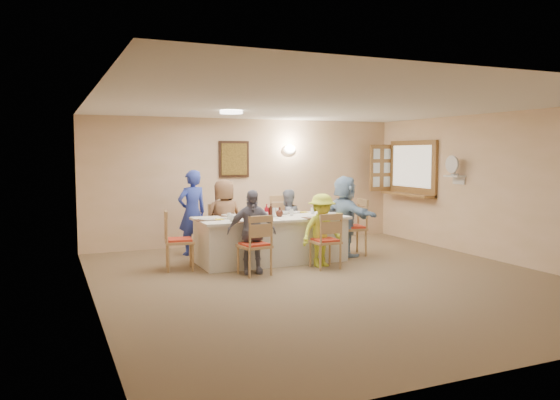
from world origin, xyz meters
name	(u,v)px	position (x,y,z in m)	size (l,w,h in m)	color
ground	(331,280)	(0.00, 0.00, 0.00)	(7.00, 7.00, 0.00)	#896E4F
room_walls	(332,175)	(0.00, 0.00, 1.51)	(7.00, 7.00, 7.00)	#D8B482
wall_picture	(234,159)	(-0.30, 3.46, 1.70)	(0.62, 0.05, 0.72)	#311C11
wall_sconce	(290,149)	(0.90, 3.44, 1.90)	(0.26, 0.09, 0.18)	white
ceiling_light	(231,112)	(-1.00, 1.50, 2.47)	(0.36, 0.36, 0.05)	white
serving_hatch	(413,169)	(3.21, 2.40, 1.50)	(0.06, 1.50, 1.15)	olive
hatch_sill	(407,194)	(3.09, 2.40, 0.97)	(0.30, 1.50, 0.05)	olive
shutter_door	(381,168)	(2.95, 3.16, 1.50)	(0.55, 0.04, 1.00)	olive
fan_shelf	(455,176)	(3.13, 1.05, 1.40)	(0.22, 0.36, 0.03)	white
desk_fan	(454,168)	(3.10, 1.05, 1.55)	(0.30, 0.30, 0.28)	#A5A5A8
dining_table	(271,239)	(-0.30, 1.54, 0.38)	(2.52, 1.06, 0.76)	silver
chair_back_left	(222,230)	(-0.90, 2.34, 0.46)	(0.44, 0.44, 0.92)	tan
chair_back_right	(284,224)	(0.30, 2.34, 0.52)	(0.50, 0.50, 1.04)	tan
chair_front_left	(254,244)	(-0.90, 0.74, 0.46)	(0.44, 0.44, 0.92)	tan
chair_front_right	(325,240)	(0.30, 0.74, 0.45)	(0.43, 0.43, 0.89)	tan
chair_left_end	(179,240)	(-1.85, 1.54, 0.47)	(0.45, 0.45, 0.94)	tan
chair_right_end	(351,227)	(1.25, 1.54, 0.51)	(0.48, 0.48, 1.01)	tan
diner_back_left	(224,219)	(-0.90, 2.22, 0.68)	(0.70, 0.49, 1.37)	brown
diner_back_right	(287,221)	(0.30, 2.22, 0.58)	(0.64, 0.54, 1.16)	gray
diner_front_left	(252,232)	(-0.90, 0.86, 0.64)	(0.79, 0.45, 1.27)	gray
diner_front_right	(322,230)	(0.30, 0.86, 0.59)	(0.83, 0.57, 1.17)	#E5FA40
diner_right_end	(345,216)	(1.12, 1.54, 0.71)	(0.59, 1.36, 1.42)	#8DB1D4
caregiver	(192,213)	(-1.35, 2.69, 0.76)	(0.63, 0.49, 1.52)	#2E42B5
placemat_fl	(246,221)	(-0.90, 1.12, 0.76)	(0.36, 0.27, 0.01)	#472B19
plate_fl	(246,221)	(-0.90, 1.12, 0.77)	(0.24, 0.24, 0.01)	white
napkin_fl	(258,221)	(-0.72, 1.07, 0.77)	(0.14, 0.14, 0.01)	yellow
placemat_fr	(315,218)	(0.30, 1.12, 0.76)	(0.36, 0.27, 0.01)	#472B19
plate_fr	(315,217)	(0.30, 1.12, 0.77)	(0.24, 0.24, 0.01)	white
napkin_fr	(326,217)	(0.48, 1.07, 0.77)	(0.15, 0.15, 0.01)	yellow
placemat_bl	(229,216)	(-0.90, 1.96, 0.76)	(0.33, 0.24, 0.01)	#472B19
plate_bl	(229,215)	(-0.90, 1.96, 0.77)	(0.26, 0.26, 0.02)	white
napkin_bl	(240,215)	(-0.72, 1.91, 0.77)	(0.14, 0.14, 0.01)	yellow
placemat_br	(293,213)	(0.30, 1.96, 0.76)	(0.32, 0.24, 0.01)	#472B19
plate_br	(293,212)	(0.30, 1.96, 0.77)	(0.26, 0.26, 0.02)	white
napkin_br	(303,212)	(0.48, 1.91, 0.77)	(0.14, 0.14, 0.01)	yellow
placemat_le	(207,220)	(-1.40, 1.54, 0.76)	(0.37, 0.28, 0.01)	#472B19
plate_le	(207,219)	(-1.40, 1.54, 0.77)	(0.26, 0.26, 0.02)	white
napkin_le	(219,219)	(-1.22, 1.49, 0.77)	(0.14, 0.14, 0.01)	yellow
placemat_re	(330,214)	(0.82, 1.54, 0.76)	(0.37, 0.28, 0.01)	#472B19
plate_re	(330,213)	(0.82, 1.54, 0.77)	(0.22, 0.22, 0.01)	white
napkin_re	(340,213)	(1.00, 1.49, 0.77)	(0.14, 0.14, 0.01)	yellow
teacup_a	(232,219)	(-1.08, 1.24, 0.80)	(0.11, 0.11, 0.08)	white
teacup_b	(278,210)	(0.06, 2.08, 0.80)	(0.10, 0.10, 0.08)	white
bowl_a	(262,217)	(-0.56, 1.29, 0.79)	(0.29, 0.29, 0.06)	white
bowl_b	(284,213)	(0.02, 1.76, 0.79)	(0.23, 0.23, 0.06)	white
condiment_ketchup	(267,210)	(-0.37, 1.57, 0.87)	(0.10, 0.10, 0.22)	#A20D1B
condiment_brown	(271,210)	(-0.29, 1.58, 0.87)	(0.11, 0.12, 0.22)	#3F1A10
condiment_malt	(280,212)	(-0.16, 1.50, 0.84)	(0.15, 0.15, 0.16)	#3F1A10
drinking_glass	(262,214)	(-0.45, 1.59, 0.82)	(0.07, 0.07, 0.11)	silver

